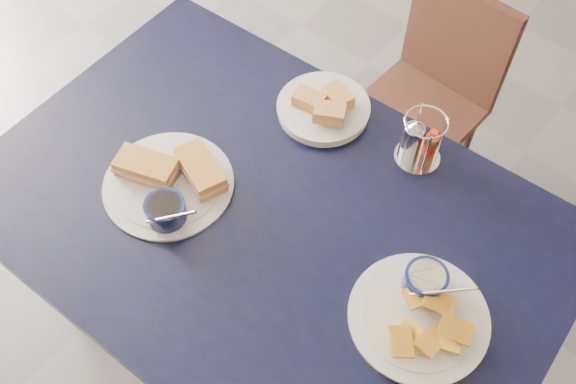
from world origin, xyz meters
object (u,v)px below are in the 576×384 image
Objects in this scene: dining_table at (267,227)px; plantain_plate at (422,306)px; chair_far at (434,84)px; sandwich_plate at (170,182)px; condiment_caddy at (419,141)px; bread_basket at (324,108)px.

dining_table is 4.72× the size of plantain_plate.
chair_far is 2.40× the size of sandwich_plate.
plantain_plate is (0.39, 0.03, 0.08)m from dining_table.
condiment_caddy is (0.17, 0.35, 0.12)m from dining_table.
plantain_plate is 0.40m from condiment_caddy.
dining_table is at bearing 22.08° from sandwich_plate.
condiment_caddy reaches higher than bread_basket.
dining_table is 4.30× the size of sandwich_plate.
bread_basket is 1.69× the size of condiment_caddy.
bread_basket reaches higher than chair_far.
dining_table is 0.41m from condiment_caddy.
bread_basket is (-0.09, 0.32, 0.08)m from dining_table.
condiment_caddy is (-0.23, 0.32, 0.04)m from plantain_plate.
sandwich_plate reaches higher than chair_far.
plantain_plate is at bearing 4.07° from dining_table.
plantain_plate is 1.26× the size of bread_basket.
bread_basket is (0.13, 0.40, -0.00)m from sandwich_plate.
sandwich_plate is 2.33× the size of condiment_caddy.
bread_basket is at bearing -94.36° from chair_far.
plantain_plate is 2.12× the size of condiment_caddy.
condiment_caddy is (0.25, 0.03, 0.04)m from bread_basket.
chair_far is 2.63× the size of plantain_plate.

